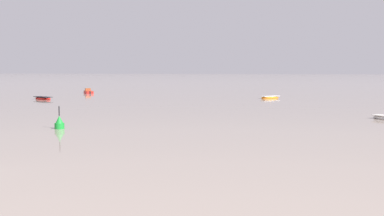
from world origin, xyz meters
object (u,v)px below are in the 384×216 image
(rowboat_moored_4, at_px, (270,97))
(channel_buoy, at_px, (59,124))
(motorboat_moored_0, at_px, (88,92))
(rowboat_moored_2, at_px, (43,98))

(rowboat_moored_4, distance_m, channel_buoy, 51.19)
(motorboat_moored_0, distance_m, rowboat_moored_2, 21.03)
(rowboat_moored_2, xyz_separation_m, channel_buoy, (20.55, -38.11, 0.27))
(motorboat_moored_0, relative_size, channel_buoy, 1.95)
(rowboat_moored_2, xyz_separation_m, rowboat_moored_4, (40.40, 9.08, -0.01))
(rowboat_moored_2, relative_size, rowboat_moored_4, 1.14)
(motorboat_moored_0, bearing_deg, rowboat_moored_4, -138.26)
(rowboat_moored_2, height_order, rowboat_moored_4, rowboat_moored_2)
(rowboat_moored_4, bearing_deg, motorboat_moored_0, -58.20)
(rowboat_moored_4, bearing_deg, rowboat_moored_2, -28.94)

